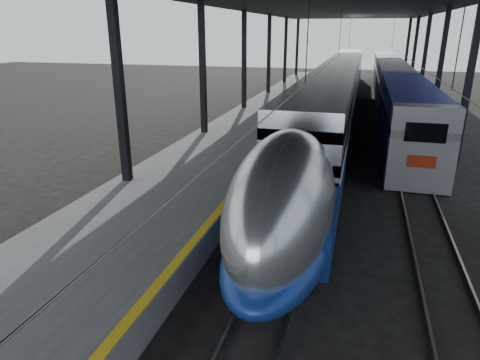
% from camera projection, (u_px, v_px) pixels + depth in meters
% --- Properties ---
extents(ground, '(160.00, 160.00, 0.00)m').
position_uv_depth(ground, '(213.00, 275.00, 13.63)').
color(ground, black).
rests_on(ground, ground).
extents(platform, '(6.00, 80.00, 1.00)m').
position_uv_depth(platform, '(256.00, 126.00, 32.53)').
color(platform, '#4C4C4F').
rests_on(platform, ground).
extents(yellow_strip, '(0.30, 80.00, 0.01)m').
position_uv_depth(yellow_strip, '(293.00, 121.00, 31.65)').
color(yellow_strip, gold).
rests_on(yellow_strip, platform).
extents(rails, '(6.52, 80.00, 0.16)m').
position_uv_depth(rails, '(364.00, 138.00, 30.62)').
color(rails, slate).
rests_on(rails, ground).
extents(canopy, '(18.00, 75.00, 9.47)m').
position_uv_depth(canopy, '(337.00, 3.00, 28.30)').
color(canopy, black).
rests_on(canopy, ground).
extents(tgv_train, '(3.23, 65.20, 4.63)m').
position_uv_depth(tgv_train, '(338.00, 92.00, 38.32)').
color(tgv_train, '#B8BABF').
rests_on(tgv_train, ground).
extents(second_train, '(3.00, 56.05, 4.13)m').
position_uv_depth(second_train, '(392.00, 84.00, 44.43)').
color(second_train, navy).
rests_on(second_train, ground).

